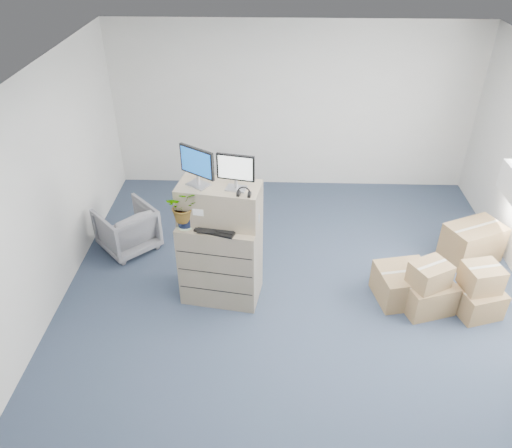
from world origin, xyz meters
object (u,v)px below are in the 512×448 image
object	(u,v)px
monitor_left	(197,165)
office_chair	(127,227)
water_bottle	(223,211)
monitor_right	(236,170)
filing_cabinet_lower	(221,260)
potted_plant	(184,209)
keyboard	(216,230)

from	to	relation	value
monitor_left	office_chair	bearing A→B (deg)	177.17
water_bottle	monitor_right	bearing A→B (deg)	-20.53
office_chair	monitor_right	bearing A→B (deg)	105.75
monitor_left	monitor_right	size ratio (longest dim) A/B	1.09
monitor_right	filing_cabinet_lower	bearing A→B (deg)	-173.64
monitor_left	office_chair	xyz separation A→B (m)	(-1.23, 0.92, -1.47)
monitor_right	potted_plant	distance (m)	0.77
office_chair	filing_cabinet_lower	bearing A→B (deg)	102.78
office_chair	keyboard	bearing A→B (deg)	97.86
water_bottle	filing_cabinet_lower	bearing A→B (deg)	-141.25
filing_cabinet_lower	monitor_right	world-z (taller)	monitor_right
potted_plant	office_chair	size ratio (longest dim) A/B	0.62
monitor_left	monitor_right	world-z (taller)	monitor_left
monitor_right	office_chair	xyz separation A→B (m)	(-1.66, 0.99, -1.45)
keyboard	water_bottle	xyz separation A→B (m)	(0.07, 0.21, 0.13)
potted_plant	monitor_right	bearing A→B (deg)	6.19
keyboard	potted_plant	distance (m)	0.43
monitor_right	water_bottle	distance (m)	0.60
keyboard	potted_plant	xyz separation A→B (m)	(-0.36, 0.09, 0.22)
filing_cabinet_lower	monitor_right	size ratio (longest dim) A/B	2.60
monitor_right	keyboard	size ratio (longest dim) A/B	0.90
monitor_right	keyboard	distance (m)	0.75
monitor_right	water_bottle	world-z (taller)	monitor_right
filing_cabinet_lower	water_bottle	world-z (taller)	water_bottle
filing_cabinet_lower	office_chair	xyz separation A→B (m)	(-1.45, 0.97, -0.18)
filing_cabinet_lower	potted_plant	xyz separation A→B (m)	(-0.39, -0.09, 0.78)
office_chair	potted_plant	bearing A→B (deg)	91.77
monitor_right	keyboard	xyz separation A→B (m)	(-0.24, -0.15, -0.70)
keyboard	office_chair	xyz separation A→B (m)	(-1.43, 1.14, -0.75)
monitor_left	potted_plant	xyz separation A→B (m)	(-0.16, -0.14, -0.50)
filing_cabinet_lower	monitor_left	bearing A→B (deg)	176.55
filing_cabinet_lower	monitor_right	bearing A→B (deg)	3.41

